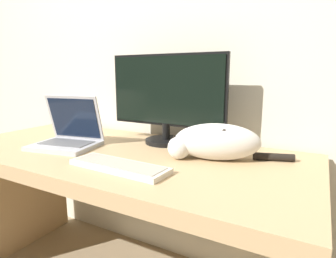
# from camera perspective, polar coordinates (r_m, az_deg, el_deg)

# --- Properties ---
(wall_back) EXTENTS (6.40, 0.06, 2.60)m
(wall_back) POSITION_cam_1_polar(r_m,az_deg,el_deg) (1.68, -0.60, 17.16)
(wall_back) COLOR beige
(wall_back) RESTS_ON ground_plane
(desk) EXTENTS (1.74, 0.78, 0.77)m
(desk) POSITION_cam_1_polar(r_m,az_deg,el_deg) (1.39, -9.81, -10.23)
(desk) COLOR tan
(desk) RESTS_ON ground_plane
(monitor) EXTENTS (0.64, 0.22, 0.45)m
(monitor) POSITION_cam_1_polar(r_m,az_deg,el_deg) (1.43, -0.36, 6.41)
(monitor) COLOR black
(monitor) RESTS_ON desk
(laptop) EXTENTS (0.34, 0.29, 0.25)m
(laptop) POSITION_cam_1_polar(r_m,az_deg,el_deg) (1.48, -19.66, -1.44)
(laptop) COLOR #B7B7BC
(laptop) RESTS_ON desk
(external_keyboard) EXTENTS (0.41, 0.15, 0.02)m
(external_keyboard) POSITION_cam_1_polar(r_m,az_deg,el_deg) (1.09, -9.93, -7.42)
(external_keyboard) COLOR beige
(external_keyboard) RESTS_ON desk
(cat) EXTENTS (0.49, 0.26, 0.15)m
(cat) POSITION_cam_1_polar(r_m,az_deg,el_deg) (1.19, 9.46, -2.51)
(cat) COLOR silver
(cat) RESTS_ON desk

